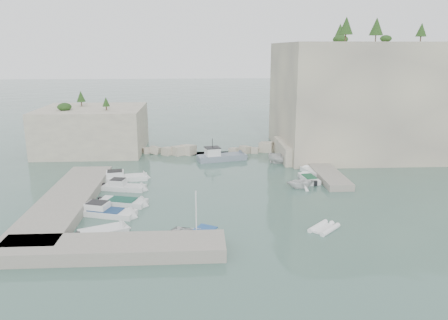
{
  "coord_description": "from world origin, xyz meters",
  "views": [
    {
      "loc": [
        -3.01,
        -45.17,
        16.13
      ],
      "look_at": [
        0.0,
        6.0,
        3.0
      ],
      "focal_mm": 35.0,
      "sensor_mm": 36.0,
      "label": 1
    }
  ],
  "objects": [
    {
      "name": "tender_east_b",
      "position": [
        10.73,
        6.54,
        0.0
      ],
      "size": [
        2.07,
        4.67,
        0.7
      ],
      "primitive_type": null,
      "rotation": [
        0.0,
        0.0,
        1.69
      ],
      "color": "white",
      "rests_on": "ground"
    },
    {
      "name": "motorboat_c",
      "position": [
        -11.2,
        -0.82,
        0.0
      ],
      "size": [
        5.9,
        3.47,
        0.7
      ],
      "primitive_type": null,
      "rotation": [
        0.0,
        0.0,
        -0.28
      ],
      "color": "silver",
      "rests_on": "ground"
    },
    {
      "name": "motorboat_a",
      "position": [
        -12.67,
        8.17,
        0.0
      ],
      "size": [
        6.92,
        3.03,
        1.4
      ],
      "primitive_type": null,
      "rotation": [
        0.0,
        0.0,
        0.16
      ],
      "color": "white",
      "rests_on": "ground"
    },
    {
      "name": "breakwater",
      "position": [
        -1.0,
        22.0,
        0.7
      ],
      "size": [
        28.0,
        3.0,
        1.4
      ],
      "primitive_type": "cube",
      "color": "beige",
      "rests_on": "ground"
    },
    {
      "name": "rowboat",
      "position": [
        -3.34,
        -10.2,
        0.0
      ],
      "size": [
        6.27,
        5.77,
        1.06
      ],
      "primitive_type": "imported",
      "rotation": [
        0.0,
        0.0,
        1.03
      ],
      "color": "white",
      "rests_on": "ground"
    },
    {
      "name": "quay_south",
      "position": [
        -10.0,
        -12.5,
        0.55
      ],
      "size": [
        18.0,
        4.0,
        1.1
      ],
      "primitive_type": "cube",
      "color": "#9E9689",
      "rests_on": "ground"
    },
    {
      "name": "motorboat_e",
      "position": [
        -11.65,
        -8.46,
        0.0
      ],
      "size": [
        4.98,
        3.65,
        0.7
      ],
      "primitive_type": null,
      "rotation": [
        0.0,
        0.0,
        0.43
      ],
      "color": "silver",
      "rests_on": "ground"
    },
    {
      "name": "vegetation",
      "position": [
        17.83,
        24.4,
        17.93
      ],
      "size": [
        53.48,
        13.88,
        13.4
      ],
      "color": "#1E4219",
      "rests_on": "ground"
    },
    {
      "name": "ledge_east",
      "position": [
        13.5,
        10.0,
        0.4
      ],
      "size": [
        3.0,
        16.0,
        0.8
      ],
      "primitive_type": "cube",
      "color": "#9E9689",
      "rests_on": "ground"
    },
    {
      "name": "quay_west",
      "position": [
        -17.0,
        -1.0,
        0.55
      ],
      "size": [
        5.0,
        24.0,
        1.1
      ],
      "primitive_type": "cube",
      "color": "#9E9689",
      "rests_on": "ground"
    },
    {
      "name": "outcrop_west",
      "position": [
        -20.0,
        25.0,
        3.5
      ],
      "size": [
        16.0,
        14.0,
        7.0
      ],
      "primitive_type": "cube",
      "color": "beige",
      "rests_on": "ground"
    },
    {
      "name": "tender_east_a",
      "position": [
        9.02,
        3.81,
        0.0
      ],
      "size": [
        4.1,
        3.72,
        1.87
      ],
      "primitive_type": "imported",
      "rotation": [
        0.0,
        0.0,
        1.78
      ],
      "color": "white",
      "rests_on": "ground"
    },
    {
      "name": "motorboat_d",
      "position": [
        -12.37,
        -3.77,
        0.0
      ],
      "size": [
        6.93,
        3.86,
        1.4
      ],
      "primitive_type": null,
      "rotation": [
        0.0,
        0.0,
        -0.3
      ],
      "color": "silver",
      "rests_on": "ground"
    },
    {
      "name": "tender_east_d",
      "position": [
        9.28,
        15.24,
        0.0
      ],
      "size": [
        4.85,
        2.14,
        1.83
      ],
      "primitive_type": "imported",
      "rotation": [
        0.0,
        0.0,
        1.49
      ],
      "color": "silver",
      "rests_on": "ground"
    },
    {
      "name": "rowboat_mast",
      "position": [
        -3.34,
        -10.2,
        2.63
      ],
      "size": [
        0.1,
        0.1,
        4.2
      ],
      "primitive_type": "cylinder",
      "color": "white",
      "rests_on": "rowboat"
    },
    {
      "name": "inflatable_dinghy",
      "position": [
        8.32,
        -8.63,
        0.0
      ],
      "size": [
        3.43,
        3.43,
        0.44
      ],
      "primitive_type": null,
      "rotation": [
        0.0,
        0.0,
        0.79
      ],
      "color": "white",
      "rests_on": "ground"
    },
    {
      "name": "tender_east_c",
      "position": [
        11.95,
        9.73,
        0.0
      ],
      "size": [
        2.68,
        4.66,
        0.7
      ],
      "primitive_type": null,
      "rotation": [
        0.0,
        0.0,
        1.87
      ],
      "color": "white",
      "rests_on": "ground"
    },
    {
      "name": "cliff_east",
      "position": [
        23.0,
        23.0,
        8.5
      ],
      "size": [
        26.0,
        22.0,
        17.0
      ],
      "primitive_type": "cube",
      "color": "beige",
      "rests_on": "ground"
    },
    {
      "name": "cliff_terrace",
      "position": [
        13.0,
        18.0,
        1.25
      ],
      "size": [
        8.0,
        10.0,
        2.5
      ],
      "primitive_type": "cube",
      "color": "beige",
      "rests_on": "ground"
    },
    {
      "name": "motorboat_b",
      "position": [
        -11.85,
        4.29,
        0.0
      ],
      "size": [
        5.76,
        2.98,
        1.4
      ],
      "primitive_type": null,
      "rotation": [
        0.0,
        0.0,
        -0.23
      ],
      "color": "silver",
      "rests_on": "ground"
    },
    {
      "name": "work_boat",
      "position": [
        0.35,
        17.61,
        0.0
      ],
      "size": [
        8.23,
        4.21,
        2.2
      ],
      "primitive_type": null,
      "rotation": [
        0.0,
        0.0,
        0.25
      ],
      "color": "slate",
      "rests_on": "ground"
    },
    {
      "name": "ground",
      "position": [
        0.0,
        0.0,
        0.0
      ],
      "size": [
        400.0,
        400.0,
        0.0
      ],
      "primitive_type": "plane",
      "color": "#44665B",
      "rests_on": "ground"
    }
  ]
}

